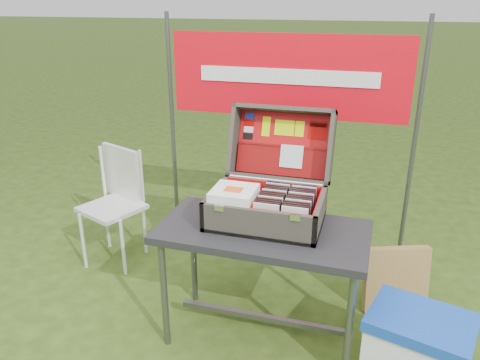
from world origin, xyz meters
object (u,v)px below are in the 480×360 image
(table, at_px, (262,284))
(cooler, at_px, (416,353))
(suitcase, at_px, (270,172))
(chair, at_px, (112,209))
(cardboard_box, at_px, (396,279))

(table, height_order, cooler, table)
(table, height_order, suitcase, suitcase)
(chair, height_order, cardboard_box, chair)
(chair, bearing_deg, cardboard_box, 21.71)
(table, height_order, chair, chair)
(cooler, distance_m, chair, 2.12)
(table, bearing_deg, cooler, -10.12)
(table, relative_size, cooler, 2.33)
(table, xyz_separation_m, suitcase, (-0.00, 0.14, 0.60))
(cardboard_box, bearing_deg, suitcase, -175.78)
(table, distance_m, chair, 1.31)
(cardboard_box, bearing_deg, table, -167.12)
(suitcase, bearing_deg, cooler, -20.22)
(suitcase, bearing_deg, chair, 163.43)
(chair, relative_size, cardboard_box, 1.99)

